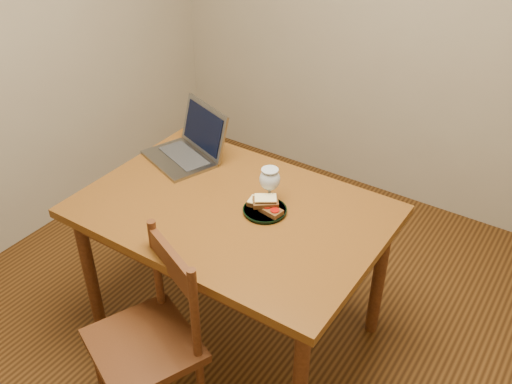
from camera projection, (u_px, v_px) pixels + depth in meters
The scene contains 9 objects.
floor at pixel (252, 341), 2.81m from camera, with size 3.20×3.20×0.02m, color black.
table at pixel (233, 223), 2.50m from camera, with size 1.30×0.90×0.74m.
chair at pixel (148, 333), 2.22m from camera, with size 0.53×0.52×0.43m.
plate at pixel (265, 210), 2.43m from camera, with size 0.19×0.19×0.02m, color black.
sandwich_cheese at pixel (260, 203), 2.43m from camera, with size 0.10×0.06×0.03m, color #381E0C, non-canonical shape.
sandwich_tomato at pixel (271, 210), 2.39m from camera, with size 0.10×0.06×0.03m, color #381E0C, non-canonical shape.
sandwich_top at pixel (266, 201), 2.40m from camera, with size 0.11×0.06×0.03m, color #381E0C, non-canonical shape.
milk_glass at pixel (270, 186), 2.44m from camera, with size 0.09×0.09×0.17m, color white, non-canonical shape.
laptop at pixel (191, 144), 2.78m from camera, with size 0.43×0.41×0.25m.
Camera 1 is at (1.08, -1.58, 2.17)m, focal length 40.00 mm.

